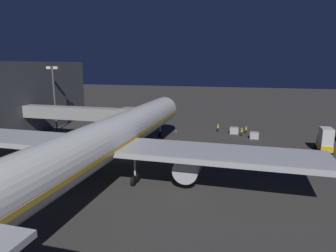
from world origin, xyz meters
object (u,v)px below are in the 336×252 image
(jet_bridge, at_px, (87,114))
(airliner_at_gate, at_px, (107,141))
(apron_floodlight_mast, at_px, (54,93))
(ground_crew_by_tug, at_px, (246,130))
(baggage_container_mid_row, at_px, (234,130))
(traffic_cone_nose_port, at_px, (176,131))
(traffic_cone_nose_starboard, at_px, (158,130))
(ground_crew_near_nose_gear, at_px, (218,127))
(ground_crew_by_belt_loader, at_px, (242,132))
(baggage_container_near_belt, at_px, (254,135))
(catering_truck, at_px, (325,140))

(jet_bridge, bearing_deg, airliner_at_gate, 126.95)
(airliner_at_gate, bearing_deg, apron_floodlight_mast, -43.80)
(airliner_at_gate, bearing_deg, ground_crew_by_tug, -118.52)
(airliner_at_gate, distance_m, jet_bridge, 22.46)
(baggage_container_mid_row, bearing_deg, traffic_cone_nose_port, 8.66)
(jet_bridge, distance_m, traffic_cone_nose_starboard, 17.49)
(airliner_at_gate, distance_m, apron_floodlight_mast, 35.49)
(airliner_at_gate, bearing_deg, ground_crew_near_nose_gear, -109.27)
(baggage_container_mid_row, xyz_separation_m, ground_crew_by_belt_loader, (-1.68, 2.05, 0.29))
(airliner_at_gate, bearing_deg, baggage_container_near_belt, -124.49)
(apron_floodlight_mast, relative_size, ground_crew_near_nose_gear, 7.91)
(ground_crew_by_belt_loader, height_order, traffic_cone_nose_port, ground_crew_by_belt_loader)
(airliner_at_gate, height_order, jet_bridge, airliner_at_gate)
(catering_truck, xyz_separation_m, ground_crew_by_tug, (13.82, -10.73, -1.20))
(ground_crew_near_nose_gear, xyz_separation_m, ground_crew_by_belt_loader, (-5.42, 2.87, -0.03))
(apron_floodlight_mast, bearing_deg, catering_truck, 177.67)
(jet_bridge, distance_m, ground_crew_by_belt_loader, 33.13)
(airliner_at_gate, distance_m, ground_crew_by_belt_loader, 34.87)
(catering_truck, bearing_deg, ground_crew_by_belt_loader, -28.60)
(ground_crew_near_nose_gear, xyz_separation_m, traffic_cone_nose_port, (9.35, 2.82, -0.77))
(catering_truck, height_order, baggage_container_near_belt, catering_truck)
(ground_crew_near_nose_gear, height_order, ground_crew_by_tug, ground_crew_near_nose_gear)
(catering_truck, bearing_deg, baggage_container_mid_row, -31.56)
(baggage_container_mid_row, bearing_deg, airliner_at_gate, 64.61)
(jet_bridge, bearing_deg, baggage_container_near_belt, -162.28)
(airliner_at_gate, relative_size, traffic_cone_nose_starboard, 113.48)
(ground_crew_by_tug, bearing_deg, ground_crew_near_nose_gear, -1.48)
(jet_bridge, height_order, ground_crew_near_nose_gear, jet_bridge)
(jet_bridge, height_order, apron_floodlight_mast, apron_floodlight_mast)
(apron_floodlight_mast, height_order, baggage_container_mid_row, apron_floodlight_mast)
(jet_bridge, height_order, baggage_container_near_belt, jet_bridge)
(ground_crew_by_belt_loader, relative_size, traffic_cone_nose_port, 3.32)
(airliner_at_gate, bearing_deg, ground_crew_by_belt_loader, -119.37)
(baggage_container_near_belt, relative_size, traffic_cone_nose_port, 3.25)
(jet_bridge, distance_m, baggage_container_near_belt, 35.09)
(airliner_at_gate, height_order, ground_crew_by_belt_loader, airliner_at_gate)
(jet_bridge, relative_size, ground_crew_near_nose_gear, 13.54)
(ground_crew_near_nose_gear, bearing_deg, baggage_container_mid_row, 167.53)
(apron_floodlight_mast, xyz_separation_m, catering_truck, (-57.17, 2.33, -6.71))
(apron_floodlight_mast, distance_m, baggage_container_near_belt, 46.01)
(jet_bridge, height_order, ground_crew_by_tug, jet_bridge)
(catering_truck, xyz_separation_m, ground_crew_by_belt_loader, (14.71, -8.02, -1.14))
(ground_crew_near_nose_gear, bearing_deg, traffic_cone_nose_port, 16.78)
(apron_floodlight_mast, height_order, baggage_container_near_belt, apron_floodlight_mast)
(ground_crew_by_tug, relative_size, traffic_cone_nose_port, 3.12)
(jet_bridge, relative_size, traffic_cone_nose_starboard, 46.44)
(jet_bridge, bearing_deg, traffic_cone_nose_starboard, -132.71)
(airliner_at_gate, xyz_separation_m, ground_crew_by_tug, (-17.85, -32.85, -4.46))
(baggage_container_near_belt, height_order, baggage_container_mid_row, baggage_container_mid_row)
(jet_bridge, xyz_separation_m, ground_crew_by_belt_loader, (-30.47, -12.19, -4.56))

